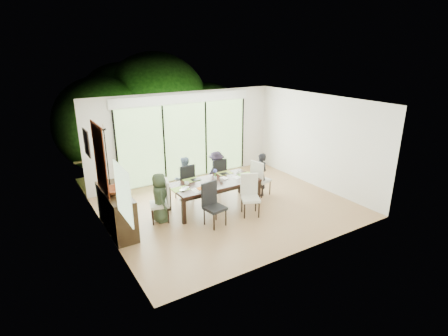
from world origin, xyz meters
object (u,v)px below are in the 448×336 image
table_top (215,183)px  vase (215,178)px  chair_far_right (216,175)px  chair_left_end (159,201)px  chair_near_right (251,196)px  person_far_right (217,172)px  chair_right_end (261,177)px  bowl (115,190)px  person_far_left (184,179)px  cup_a (187,183)px  cup_b (222,180)px  laptop (186,189)px  cup_c (239,173)px  person_right_end (261,175)px  chair_near_left (215,205)px  chair_far_left (184,181)px  person_left_end (160,197)px  sideboard (116,211)px

table_top → vase: size_ratio=20.00×
vase → chair_far_right: bearing=58.0°
chair_left_end → chair_near_right: same height
table_top → person_far_right: bearing=56.5°
chair_right_end → bowl: 4.00m
person_far_left → cup_a: 0.74m
cup_a → bowl: bowl is taller
cup_b → chair_far_right: bearing=67.2°
laptop → cup_c: 1.66m
person_right_end → laptop: bearing=-82.2°
person_far_left → chair_right_end: bearing=148.9°
chair_near_left → laptop: bearing=105.0°
chair_near_right → cup_a: bearing=163.6°
chair_far_left → chair_left_end: bearing=35.4°
chair_near_right → person_left_end: size_ratio=0.85×
person_far_left → sideboard: size_ratio=0.72×
table_top → laptop: laptop is taller
cup_c → table_top: bearing=-172.9°
chair_left_end → chair_near_right: bearing=82.5°
chair_near_left → cup_c: (1.30, 0.97, 0.23)m
person_far_left → chair_near_right: bearing=111.1°
vase → bowl: 2.53m
chair_near_left → laptop: (-0.35, 0.77, 0.20)m
chair_far_right → chair_left_end: bearing=24.3°
laptop → person_far_right: bearing=-5.9°
table_top → bowl: 2.49m
chair_right_end → cup_b: chair_right_end is taller
cup_a → cup_c: size_ratio=1.00×
table_top → sideboard: 2.48m
chair_left_end → cup_a: 0.85m
chair_far_left → bowl: bearing=19.0°
laptop → person_far_left: bearing=27.2°
person_far_right → chair_right_end: bearing=131.7°
table_top → person_left_end: person_left_end is taller
chair_far_left → bowl: (-2.02, -0.84, 0.48)m
table_top → chair_left_end: size_ratio=2.18×
chair_right_end → cup_b: (-1.35, -0.10, 0.23)m
chair_far_left → bowl: size_ratio=2.07×
bowl → person_far_right: bearing=15.2°
chair_near_right → sideboard: bearing=-174.2°
person_far_right → chair_near_right: bearing=81.2°
sideboard → chair_far_right: bearing=13.8°
person_left_end → person_right_end: same height
person_left_end → cup_a: (0.78, 0.15, 0.14)m
chair_far_right → person_left_end: 2.20m
chair_left_end → cup_c: bearing=108.5°
vase → bowl: bowl is taller
table_top → vase: 0.11m
person_right_end → person_far_left: 2.10m
sideboard → person_far_right: bearing=13.5°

